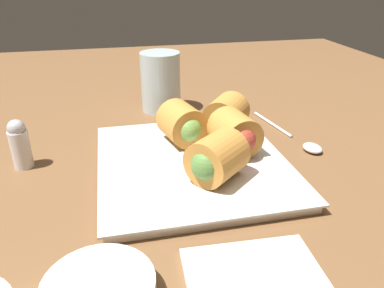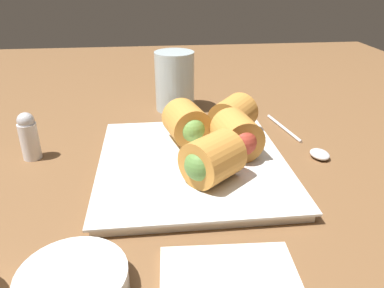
% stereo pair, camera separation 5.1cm
% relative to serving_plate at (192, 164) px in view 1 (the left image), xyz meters
% --- Properties ---
extents(table_surface, '(1.80, 1.40, 0.02)m').
position_rel_serving_plate_xyz_m(table_surface, '(-0.03, -0.01, -0.02)').
color(table_surface, brown).
rests_on(table_surface, ground).
extents(serving_plate, '(0.28, 0.26, 0.01)m').
position_rel_serving_plate_xyz_m(serving_plate, '(0.00, 0.00, 0.00)').
color(serving_plate, silver).
rests_on(serving_plate, table_surface).
extents(roll_front_left, '(0.08, 0.07, 0.06)m').
position_rel_serving_plate_xyz_m(roll_front_left, '(0.06, 0.00, 0.04)').
color(roll_front_left, '#C68438').
rests_on(roll_front_left, serving_plate).
extents(roll_front_right, '(0.09, 0.09, 0.06)m').
position_rel_serving_plate_xyz_m(roll_front_right, '(-0.06, -0.02, 0.04)').
color(roll_front_right, '#C68438').
rests_on(roll_front_right, serving_plate).
extents(roll_back_left, '(0.08, 0.07, 0.06)m').
position_rel_serving_plate_xyz_m(roll_back_left, '(0.01, -0.06, 0.04)').
color(roll_back_left, '#C68438').
rests_on(roll_back_left, serving_plate).
extents(roll_back_right, '(0.09, 0.08, 0.06)m').
position_rel_serving_plate_xyz_m(roll_back_right, '(0.08, -0.07, 0.04)').
color(roll_back_right, '#C68438').
rests_on(roll_back_right, serving_plate).
extents(spoon, '(0.19, 0.05, 0.01)m').
position_rel_serving_plate_xyz_m(spoon, '(0.04, -0.19, -0.00)').
color(spoon, silver).
rests_on(spoon, table_surface).
extents(drinking_glass, '(0.08, 0.08, 0.11)m').
position_rel_serving_plate_xyz_m(drinking_glass, '(0.24, 0.01, 0.05)').
color(drinking_glass, silver).
rests_on(drinking_glass, table_surface).
extents(salt_shaker, '(0.03, 0.03, 0.07)m').
position_rel_serving_plate_xyz_m(salt_shaker, '(0.06, 0.23, 0.03)').
color(salt_shaker, silver).
rests_on(salt_shaker, table_surface).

